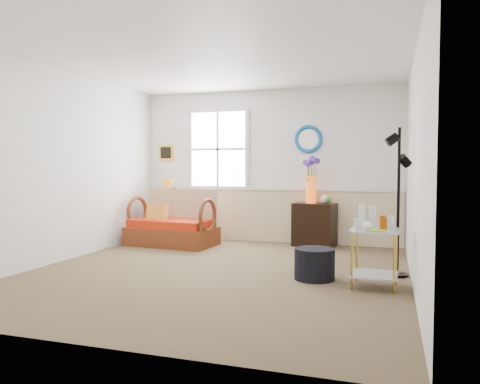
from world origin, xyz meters
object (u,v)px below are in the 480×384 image
(floor_lamp, at_px, (398,202))
(ottoman, at_px, (315,264))
(side_table, at_px, (375,258))
(cabinet, at_px, (315,225))
(loveseat, at_px, (172,217))
(lamp_stand, at_px, (167,224))

(floor_lamp, bearing_deg, ottoman, -167.85)
(side_table, bearing_deg, cabinet, 112.60)
(cabinet, bearing_deg, ottoman, -71.53)
(loveseat, bearing_deg, cabinet, 21.21)
(lamp_stand, relative_size, side_table, 0.88)
(cabinet, xyz_separation_m, ottoman, (0.35, -2.26, -0.17))
(side_table, bearing_deg, ottoman, 165.61)
(ottoman, bearing_deg, floor_lamp, 27.33)
(loveseat, height_order, side_table, loveseat)
(loveseat, bearing_deg, side_table, -23.33)
(ottoman, bearing_deg, cabinet, 98.80)
(cabinet, height_order, floor_lamp, floor_lamp)
(cabinet, xyz_separation_m, floor_lamp, (1.25, -1.80, 0.52))
(lamp_stand, bearing_deg, side_table, -32.98)
(loveseat, distance_m, side_table, 3.73)
(loveseat, relative_size, lamp_stand, 2.54)
(lamp_stand, bearing_deg, cabinet, 1.64)
(side_table, distance_m, ottoman, 0.70)
(floor_lamp, bearing_deg, lamp_stand, 140.85)
(lamp_stand, relative_size, floor_lamp, 0.32)
(loveseat, xyz_separation_m, side_table, (3.26, -1.81, -0.14))
(loveseat, distance_m, ottoman, 3.08)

